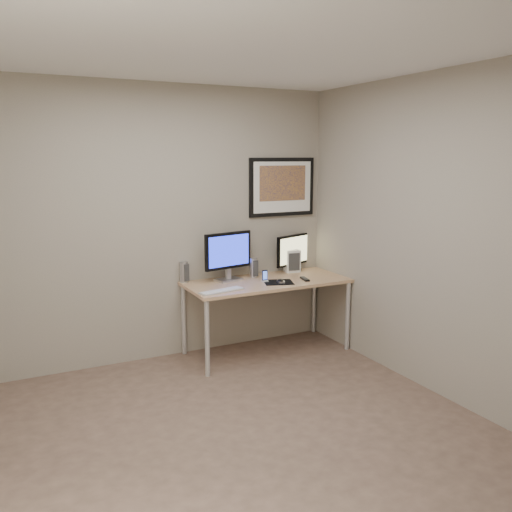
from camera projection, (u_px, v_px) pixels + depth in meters
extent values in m
plane|color=brown|center=(231.00, 434.00, 3.83)|extent=(3.60, 3.60, 0.00)
plane|color=white|center=(227.00, 47.00, 3.35)|extent=(3.60, 3.60, 0.00)
plane|color=gray|center=(156.00, 225.00, 5.08)|extent=(3.60, 0.00, 3.60)
plane|color=gray|center=(432.00, 236.00, 4.39)|extent=(0.00, 3.40, 3.40)
cube|color=#9C7B4B|center=(267.00, 282.00, 5.33)|extent=(1.60, 0.70, 0.03)
cylinder|color=silver|center=(207.00, 338.00, 4.78)|extent=(0.04, 0.04, 0.70)
cylinder|color=silver|center=(184.00, 320.00, 5.33)|extent=(0.04, 0.04, 0.70)
cylinder|color=silver|center=(348.00, 316.00, 5.46)|extent=(0.04, 0.04, 0.70)
cylinder|color=silver|center=(314.00, 301.00, 6.00)|extent=(0.04, 0.04, 0.70)
cube|color=black|center=(282.00, 187.00, 5.61)|extent=(0.75, 0.03, 0.60)
cube|color=silver|center=(283.00, 187.00, 5.59)|extent=(0.67, 0.00, 0.52)
cube|color=orange|center=(283.00, 183.00, 5.58)|extent=(0.54, 0.00, 0.36)
cube|color=#B5B5BB|center=(228.00, 280.00, 5.33)|extent=(0.27, 0.21, 0.02)
cube|color=#B5B5BB|center=(228.00, 274.00, 5.31)|extent=(0.05, 0.05, 0.10)
cube|color=black|center=(228.00, 250.00, 5.27)|extent=(0.52, 0.14, 0.36)
cube|color=#1422AA|center=(229.00, 251.00, 5.26)|extent=(0.46, 0.10, 0.30)
cube|color=black|center=(293.00, 270.00, 5.77)|extent=(0.24, 0.18, 0.02)
cube|color=black|center=(293.00, 267.00, 5.77)|extent=(0.06, 0.05, 0.05)
cube|color=black|center=(293.00, 250.00, 5.73)|extent=(0.47, 0.20, 0.32)
cube|color=tan|center=(294.00, 250.00, 5.72)|extent=(0.42, 0.16, 0.28)
cylinder|color=#B5B5BB|center=(184.00, 272.00, 5.23)|extent=(0.10, 0.10, 0.20)
cylinder|color=#B5B5BB|center=(254.00, 268.00, 5.45)|extent=(0.08, 0.08, 0.20)
cube|color=black|center=(265.00, 276.00, 5.27)|extent=(0.06, 0.06, 0.12)
cube|color=silver|center=(222.00, 291.00, 4.89)|extent=(0.45, 0.20, 0.02)
cube|color=black|center=(278.00, 282.00, 5.24)|extent=(0.34, 0.32, 0.00)
ellipsoid|color=black|center=(281.00, 281.00, 5.22)|extent=(0.08, 0.11, 0.03)
cube|color=black|center=(305.00, 279.00, 5.35)|extent=(0.08, 0.18, 0.02)
cube|color=silver|center=(292.00, 261.00, 5.70)|extent=(0.17, 0.13, 0.24)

